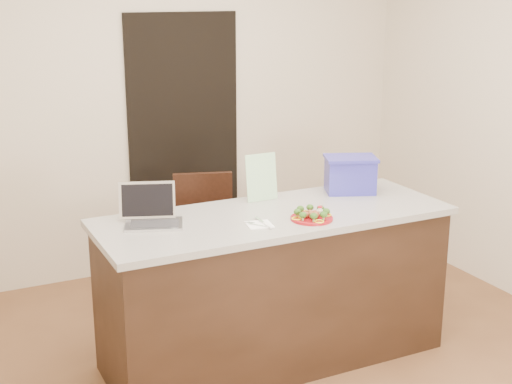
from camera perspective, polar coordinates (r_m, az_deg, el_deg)
name	(u,v)px	position (r m, az deg, el deg)	size (l,w,h in m)	color
ground	(293,376)	(4.27, 3.00, -14.49)	(4.00, 4.00, 0.00)	brown
room_shell	(298,98)	(3.73, 3.36, 7.54)	(4.00, 4.00, 4.00)	white
doorway	(184,142)	(5.65, -5.75, 3.97)	(0.90, 0.02, 2.00)	black
island	(274,287)	(4.26, 1.45, -7.59)	(2.06, 0.76, 0.92)	black
plate	(312,218)	(4.00, 4.48, -2.09)	(0.24, 0.24, 0.02)	maroon
meatballs	(313,214)	(3.99, 4.55, -1.79)	(0.09, 0.10, 0.04)	brown
broccoli	(312,212)	(3.98, 4.49, -1.57)	(0.19, 0.19, 0.04)	#204412
pepper_rings	(312,217)	(3.99, 4.48, -1.97)	(0.24, 0.24, 0.01)	yellow
napkin	(259,225)	(3.89, 0.26, -2.62)	(0.14, 0.14, 0.01)	white
fork	(255,224)	(3.89, -0.04, -2.56)	(0.07, 0.13, 0.00)	silver
knife	(266,224)	(3.89, 0.78, -2.54)	(0.02, 0.21, 0.01)	white
yogurt_bottle	(320,214)	(4.00, 5.13, -1.75)	(0.04, 0.04, 0.08)	beige
laptop	(151,213)	(3.95, -8.42, -1.65)	(0.37, 0.34, 0.22)	silver
leaflet	(261,177)	(4.31, 0.44, 1.19)	(0.20, 0.00, 0.29)	white
blue_box	(350,174)	(4.54, 7.54, 1.42)	(0.38, 0.33, 0.23)	#2C2A98
chair	(209,232)	(4.99, -3.78, -3.20)	(0.52, 0.52, 0.93)	black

